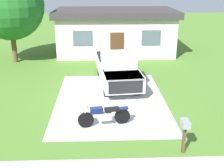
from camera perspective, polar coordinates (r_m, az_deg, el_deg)
The scene contains 7 objects.
ground_plane at distance 14.74m, azimuth -0.29°, elevation -3.18°, with size 80.00×80.00×0.00m, color #4E792B.
driveway_pad at distance 14.74m, azimuth -0.29°, elevation -3.17°, with size 5.46×7.85×0.01m, color #B3B3B3.
motorcycle at distance 12.11m, azimuth -1.60°, elevation -6.11°, with size 2.19×0.77×1.09m.
pickup_truck at distance 16.82m, azimuth 0.99°, elevation 3.24°, with size 2.51×5.78×1.90m.
mailbox at distance 10.39m, azimuth 14.14°, elevation -8.33°, with size 0.26×0.48×1.26m.
shade_tree at distance 21.99m, azimuth -19.53°, elevation 14.33°, with size 4.80×4.80×6.46m.
neighbor_house at distance 24.05m, azimuth 0.65°, elevation 10.39°, with size 9.60×5.60×3.50m.
Camera 1 is at (-0.47, -13.55, 5.80)m, focal length 46.55 mm.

